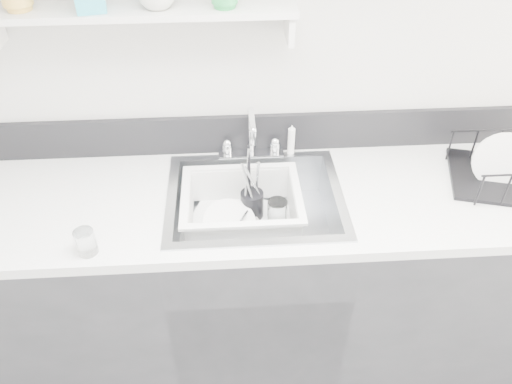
{
  "coord_description": "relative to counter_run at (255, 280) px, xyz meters",
  "views": [
    {
      "loc": [
        -0.09,
        -0.2,
        2.08
      ],
      "look_at": [
        0.0,
        1.14,
        0.98
      ],
      "focal_mm": 35.0,
      "sensor_mm": 36.0,
      "label": 1
    }
  ],
  "objects": [
    {
      "name": "tumbler_counter",
      "position": [
        -0.55,
        -0.24,
        0.5
      ],
      "size": [
        0.08,
        0.08,
        0.09
      ],
      "primitive_type": "cylinder",
      "rotation": [
        0.0,
        0.0,
        0.42
      ],
      "color": "white",
      "rests_on": "counter_run"
    },
    {
      "name": "wall_shelf",
      "position": [
        -0.35,
        0.23,
        1.05
      ],
      "size": [
        1.0,
        0.16,
        0.12
      ],
      "color": "silver",
      "rests_on": "room_shell"
    },
    {
      "name": "backsplash",
      "position": [
        0.0,
        0.3,
        0.54
      ],
      "size": [
        3.2,
        0.02,
        0.16
      ],
      "primitive_type": "cube",
      "color": "black",
      "rests_on": "counter_run"
    },
    {
      "name": "bowl_small",
      "position": [
        0.1,
        -0.08,
        0.32
      ],
      "size": [
        0.14,
        0.14,
        0.03
      ],
      "primitive_type": "imported",
      "rotation": [
        0.0,
        0.0,
        -0.44
      ],
      "color": "white",
      "rests_on": "wash_tub"
    },
    {
      "name": "counter_run",
      "position": [
        0.0,
        0.0,
        0.0
      ],
      "size": [
        3.2,
        0.62,
        0.92
      ],
      "color": "#2B2B2E",
      "rests_on": "ground"
    },
    {
      "name": "ladle",
      "position": [
        -0.08,
        0.02,
        0.34
      ],
      "size": [
        0.27,
        0.17,
        0.07
      ],
      "primitive_type": null,
      "rotation": [
        0.0,
        0.0,
        -0.37
      ],
      "color": "silver",
      "rests_on": "wash_tub"
    },
    {
      "name": "sink",
      "position": [
        0.0,
        0.0,
        0.37
      ],
      "size": [
        0.64,
        0.52,
        0.2
      ],
      "primitive_type": null,
      "color": "silver",
      "rests_on": "counter_run"
    },
    {
      "name": "room_shell",
      "position": [
        0.0,
        -0.8,
        1.22
      ],
      "size": [
        3.5,
        3.0,
        2.6
      ],
      "color": "silver",
      "rests_on": "ground"
    },
    {
      "name": "side_sprayer",
      "position": [
        0.16,
        0.25,
        0.53
      ],
      "size": [
        0.03,
        0.03,
        0.14
      ],
      "primitive_type": "cylinder",
      "color": "white",
      "rests_on": "counter_run"
    },
    {
      "name": "faucet",
      "position": [
        0.0,
        0.25,
        0.52
      ],
      "size": [
        0.26,
        0.18,
        0.23
      ],
      "color": "silver",
      "rests_on": "counter_run"
    },
    {
      "name": "tumbler_in_tub",
      "position": [
        0.08,
        0.01,
        0.36
      ],
      "size": [
        0.09,
        0.09,
        0.11
      ],
      "primitive_type": "cylinder",
      "rotation": [
        0.0,
        0.0,
        0.15
      ],
      "color": "white",
      "rests_on": "wash_tub"
    },
    {
      "name": "plate_stack",
      "position": [
        -0.09,
        -0.02,
        0.33
      ],
      "size": [
        0.24,
        0.23,
        0.09
      ],
      "rotation": [
        0.0,
        0.0,
        0.02
      ],
      "color": "white",
      "rests_on": "wash_tub"
    },
    {
      "name": "wash_tub",
      "position": [
        -0.05,
        0.02,
        0.38
      ],
      "size": [
        0.54,
        0.49,
        0.17
      ],
      "primitive_type": null,
      "rotation": [
        0.0,
        0.0,
        -0.36
      ],
      "color": "white",
      "rests_on": "sink"
    },
    {
      "name": "utensil_cup",
      "position": [
        -0.01,
        0.07,
        0.37
      ],
      "size": [
        0.09,
        0.09,
        0.3
      ],
      "rotation": [
        0.0,
        0.0,
        0.01
      ],
      "color": "black",
      "rests_on": "wash_tub"
    }
  ]
}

